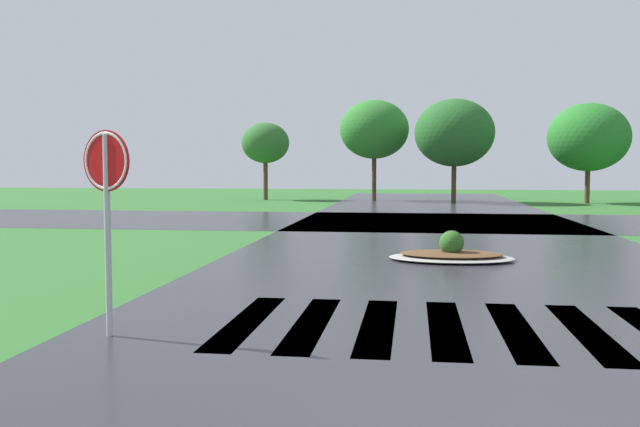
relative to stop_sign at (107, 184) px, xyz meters
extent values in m
cube|color=#2B2B30|center=(4.66, 6.34, -1.91)|extent=(10.64, 80.00, 0.01)
cube|color=#2B2B30|center=(4.66, 18.80, -1.91)|extent=(90.00, 9.58, 0.01)
cube|color=white|center=(1.51, 1.06, -1.91)|extent=(0.45, 3.38, 0.01)
cube|color=white|center=(2.41, 1.06, -1.91)|extent=(0.45, 3.38, 0.01)
cube|color=white|center=(3.31, 1.06, -1.91)|extent=(0.45, 3.38, 0.01)
cube|color=white|center=(4.21, 1.06, -1.91)|extent=(0.45, 3.38, 0.01)
cube|color=white|center=(5.11, 1.06, -1.91)|extent=(0.45, 3.38, 0.01)
cube|color=white|center=(6.01, 1.06, -1.91)|extent=(0.45, 3.38, 0.01)
cylinder|color=#B2B5BA|center=(0.00, 0.00, -0.66)|extent=(0.08, 0.08, 2.52)
cylinder|color=red|center=(0.00, 0.00, 0.28)|extent=(0.72, 0.30, 0.76)
torus|color=white|center=(0.00, 0.00, 0.28)|extent=(0.69, 0.30, 0.73)
ellipsoid|color=#9E9B93|center=(4.64, 7.70, -1.86)|extent=(2.82, 1.79, 0.12)
ellipsoid|color=brown|center=(4.64, 7.70, -1.77)|extent=(2.32, 1.47, 0.10)
sphere|color=#2D6023|center=(4.64, 7.70, -1.52)|extent=(0.56, 0.56, 0.56)
cylinder|color=#4C3823|center=(-5.56, 35.02, -0.64)|extent=(0.28, 0.28, 2.56)
ellipsoid|color=#30682B|center=(-5.56, 35.02, 1.71)|extent=(3.03, 3.03, 2.58)
cylinder|color=#4C3823|center=(1.34, 35.18, -0.46)|extent=(0.28, 0.28, 2.93)
ellipsoid|color=#2F772B|center=(1.34, 35.18, 2.51)|extent=(4.30, 4.30, 3.66)
cylinder|color=#4C3823|center=(6.14, 33.09, -0.68)|extent=(0.28, 0.28, 2.47)
ellipsoid|color=#255F26|center=(6.14, 33.09, 2.17)|extent=(4.65, 4.65, 3.95)
cylinder|color=#4C3823|center=(13.69, 33.21, -0.82)|extent=(0.28, 0.28, 2.19)
ellipsoid|color=#277628|center=(13.69, 33.21, 1.87)|extent=(4.58, 4.58, 3.89)
camera|label=1|loc=(3.76, -8.11, 0.21)|focal=38.76mm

